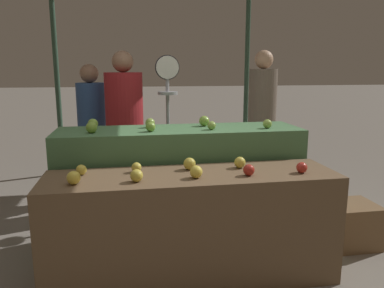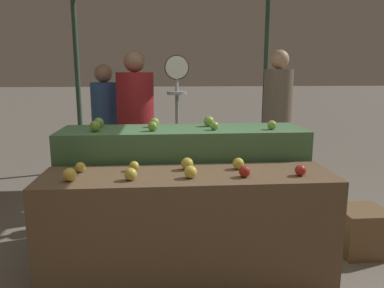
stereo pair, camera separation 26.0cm
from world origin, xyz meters
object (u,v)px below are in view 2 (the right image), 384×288
Objects in this scene: produce_scale at (177,102)px; person_customer_left at (277,110)px; person_vendor_at_scale at (136,119)px; person_customer_right at (106,122)px; wooden_crate_side at (361,230)px.

person_customer_left reaches higher than produce_scale.
produce_scale is 0.97× the size of person_vendor_at_scale.
person_vendor_at_scale is 0.48m from person_customer_right.
produce_scale is 1.01m from person_customer_right.
person_vendor_at_scale is 4.51× the size of wooden_crate_side.
person_customer_right is (-2.05, -0.11, -0.10)m from person_customer_left.
produce_scale is 2.04m from wooden_crate_side.
produce_scale is at bearing 167.36° from person_vendor_at_scale.
person_customer_right reaches higher than wooden_crate_side.
person_vendor_at_scale is 0.98× the size of person_customer_left.
person_customer_left is at bearing -156.08° from person_customer_right.
person_customer_left is 1.89m from wooden_crate_side.
person_vendor_at_scale is at bearing 161.35° from person_customer_right.
person_customer_left is (1.69, 0.42, 0.04)m from person_vendor_at_scale.
person_vendor_at_scale reaches higher than person_customer_right.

